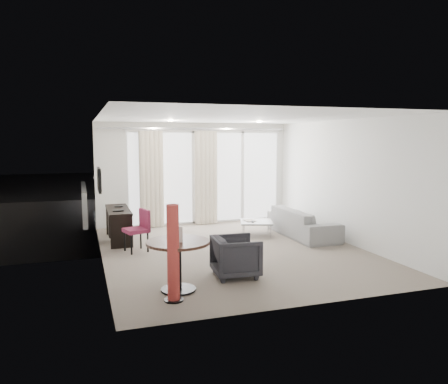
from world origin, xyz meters
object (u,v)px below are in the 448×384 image
object	(u,v)px
tub_armchair	(236,256)
desk	(119,225)
coffee_table	(256,228)
sofa	(303,222)
rattan_chair_a	(234,200)
desk_chair	(136,231)
red_lamp	(173,253)
rattan_chair_b	(230,197)
round_table	(178,266)

from	to	relation	value
tub_armchair	desk	bearing A→B (deg)	30.67
coffee_table	desk	bearing A→B (deg)	172.14
desk	sofa	size ratio (longest dim) A/B	0.70
rattan_chair_a	desk	bearing A→B (deg)	-129.40
desk_chair	sofa	size ratio (longest dim) A/B	0.39
tub_armchair	red_lamp	bearing A→B (deg)	126.33
rattan_chair_b	desk_chair	bearing A→B (deg)	-131.24
desk	coffee_table	world-z (taller)	desk
round_table	sofa	distance (m)	4.36
tub_armchair	rattan_chair_b	xyz separation A→B (m)	(2.11, 6.37, 0.07)
desk	desk_chair	xyz separation A→B (m)	(0.24, -1.05, 0.07)
coffee_table	sofa	bearing A→B (deg)	-23.09
desk	red_lamp	size ratio (longest dim) A/B	1.12
sofa	rattan_chair_a	world-z (taller)	rattan_chair_a
round_table	rattan_chair_b	world-z (taller)	rattan_chair_b
desk	round_table	size ratio (longest dim) A/B	1.61
desk	round_table	bearing A→B (deg)	-81.03
coffee_table	sofa	xyz separation A→B (m)	(0.97, -0.41, 0.15)
sofa	rattan_chair_b	size ratio (longest dim) A/B	2.70
round_table	red_lamp	bearing A→B (deg)	-111.28
rattan_chair_a	tub_armchair	bearing A→B (deg)	-91.02
round_table	red_lamp	world-z (taller)	red_lamp
tub_armchair	coffee_table	world-z (taller)	tub_armchair
round_table	desk_chair	bearing A→B (deg)	97.16
tub_armchair	sofa	world-z (taller)	tub_armchair
red_lamp	coffee_table	xyz separation A→B (m)	(2.64, 3.44, -0.50)
tub_armchair	coffee_table	bearing A→B (deg)	-24.68
red_lamp	rattan_chair_a	bearing A→B (deg)	63.46
desk_chair	rattan_chair_b	world-z (taller)	desk_chair
rattan_chair_a	coffee_table	bearing A→B (deg)	-79.89
desk	red_lamp	xyz separation A→B (m)	(0.40, -3.86, 0.32)
desk_chair	round_table	world-z (taller)	desk_chair
red_lamp	sofa	world-z (taller)	red_lamp
coffee_table	desk_chair	bearing A→B (deg)	-167.37
desk	coffee_table	xyz separation A→B (m)	(3.05, -0.42, -0.19)
round_table	sofa	bearing A→B (deg)	37.44
rattan_chair_a	sofa	bearing A→B (deg)	-60.53
rattan_chair_b	sofa	bearing A→B (deg)	-87.93
desk	rattan_chair_b	bearing A→B (deg)	41.46
rattan_chair_b	tub_armchair	bearing A→B (deg)	-110.91
desk_chair	rattan_chair_b	distance (m)	5.50
round_table	rattan_chair_b	distance (m)	7.42
coffee_table	sofa	distance (m)	1.06
tub_armchair	rattan_chair_b	bearing A→B (deg)	-14.34
round_table	coffee_table	size ratio (longest dim) A/B	1.29
tub_armchair	round_table	bearing A→B (deg)	113.41
tub_armchair	rattan_chair_a	bearing A→B (deg)	-15.25
round_table	red_lamp	size ratio (longest dim) A/B	0.69
red_lamp	rattan_chair_a	size ratio (longest dim) A/B	1.49
round_table	rattan_chair_a	distance (m)	6.33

